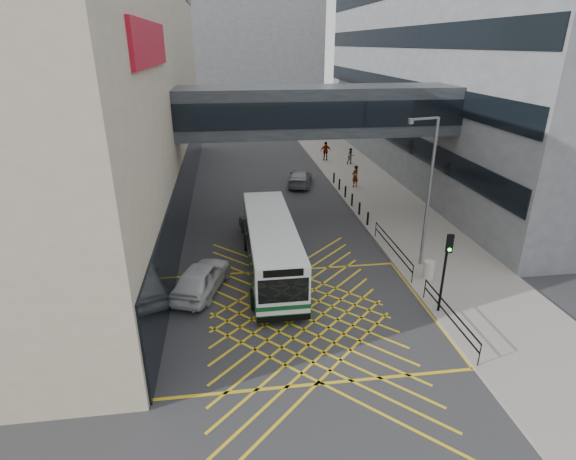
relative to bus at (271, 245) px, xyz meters
name	(u,v)px	position (x,y,z in m)	size (l,w,h in m)	color
ground	(300,316)	(0.85, -4.49, -1.57)	(120.00, 120.00, 0.00)	#333335
building_right	(515,61)	(24.84, 19.51, 8.43)	(24.09, 44.00, 20.00)	slate
building_far	(228,60)	(-1.15, 55.51, 7.43)	(28.00, 16.00, 18.00)	slate
skybridge	(317,111)	(3.85, 7.51, 5.93)	(20.00, 4.10, 3.00)	#2E3338
pavement	(382,200)	(9.85, 10.51, -1.49)	(6.00, 54.00, 0.16)	gray
box_junction	(300,316)	(0.85, -4.49, -1.57)	(12.00, 9.00, 0.01)	gold
bus	(271,245)	(0.00, 0.00, 0.00)	(2.65, 10.49, 2.94)	silver
car_white	(201,277)	(-3.65, -1.66, -0.79)	(2.02, 4.93, 1.57)	silver
car_dark	(259,228)	(-0.32, 4.51, -0.84)	(1.83, 4.67, 1.46)	black
car_silver	(300,177)	(4.14, 15.79, -0.85)	(1.96, 4.64, 1.44)	gray
traffic_light	(446,262)	(7.17, -5.28, 1.12)	(0.30, 0.46, 3.89)	black
street_lamp	(427,185)	(8.11, -0.59, 3.18)	(1.82, 0.65, 8.06)	slate
litter_bin	(429,270)	(8.01, -2.19, -0.93)	(0.56, 0.56, 0.97)	#ADA89E
kerb_railings	(415,272)	(7.00, -2.71, -0.70)	(0.05, 12.54, 1.00)	black
bollards	(349,196)	(7.10, 10.51, -0.96)	(0.14, 10.14, 0.90)	black
pedestrian_a	(355,176)	(8.60, 14.11, -0.49)	(0.74, 0.53, 1.85)	gray
pedestrian_b	(351,156)	(10.29, 21.70, -0.60)	(0.79, 0.46, 1.63)	gray
pedestrian_c	(326,151)	(8.12, 23.67, -0.44)	(1.15, 0.55, 1.95)	gray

